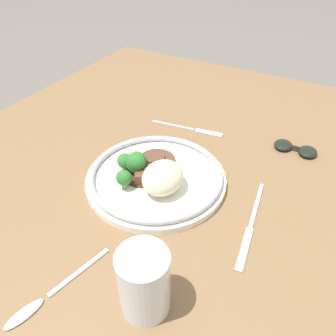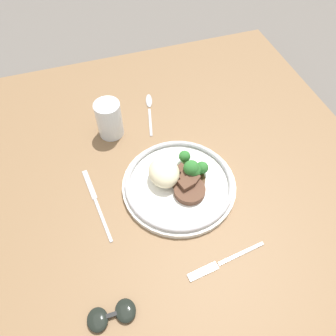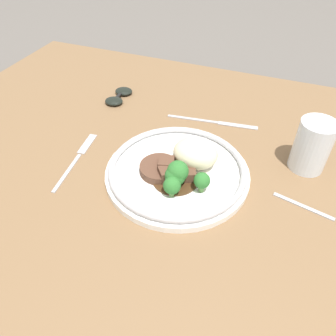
{
  "view_description": "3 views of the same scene",
  "coord_description": "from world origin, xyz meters",
  "px_view_note": "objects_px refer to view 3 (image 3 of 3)",
  "views": [
    {
      "loc": [
        0.44,
        0.27,
        0.45
      ],
      "look_at": [
        0.01,
        0.03,
        0.06
      ],
      "focal_mm": 35.0,
      "sensor_mm": 36.0,
      "label": 1
    },
    {
      "loc": [
        -0.37,
        0.17,
        0.69
      ],
      "look_at": [
        0.06,
        0.03,
        0.08
      ],
      "focal_mm": 35.0,
      "sensor_mm": 36.0,
      "label": 2
    },
    {
      "loc": [
        0.18,
        -0.41,
        0.46
      ],
      "look_at": [
        0.02,
        -0.01,
        0.07
      ],
      "focal_mm": 35.0,
      "sensor_mm": 36.0,
      "label": 3
    }
  ],
  "objects_px": {
    "plate": "(179,169)",
    "knife": "(216,122)",
    "juice_glass": "(311,148)",
    "fork": "(79,155)",
    "sunglasses": "(119,96)"
  },
  "relations": [
    {
      "from": "fork",
      "to": "knife",
      "type": "height_order",
      "value": "same"
    },
    {
      "from": "knife",
      "to": "plate",
      "type": "bearing_deg",
      "value": -102.5
    },
    {
      "from": "plate",
      "to": "sunglasses",
      "type": "distance_m",
      "value": 0.32
    },
    {
      "from": "plate",
      "to": "knife",
      "type": "relative_size",
      "value": 1.31
    },
    {
      "from": "knife",
      "to": "juice_glass",
      "type": "bearing_deg",
      "value": -28.95
    },
    {
      "from": "plate",
      "to": "juice_glass",
      "type": "xyz_separation_m",
      "value": [
        0.22,
        0.11,
        0.03
      ]
    },
    {
      "from": "sunglasses",
      "to": "knife",
      "type": "bearing_deg",
      "value": -3.25
    },
    {
      "from": "plate",
      "to": "juice_glass",
      "type": "distance_m",
      "value": 0.25
    },
    {
      "from": "fork",
      "to": "sunglasses",
      "type": "relative_size",
      "value": 1.94
    },
    {
      "from": "juice_glass",
      "to": "sunglasses",
      "type": "height_order",
      "value": "juice_glass"
    },
    {
      "from": "plate",
      "to": "juice_glass",
      "type": "bearing_deg",
      "value": 27.72
    },
    {
      "from": "plate",
      "to": "knife",
      "type": "bearing_deg",
      "value": 84.45
    },
    {
      "from": "plate",
      "to": "fork",
      "type": "distance_m",
      "value": 0.21
    },
    {
      "from": "fork",
      "to": "knife",
      "type": "xyz_separation_m",
      "value": [
        0.23,
        0.21,
        0.0
      ]
    },
    {
      "from": "plate",
      "to": "juice_glass",
      "type": "relative_size",
      "value": 2.65
    }
  ]
}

